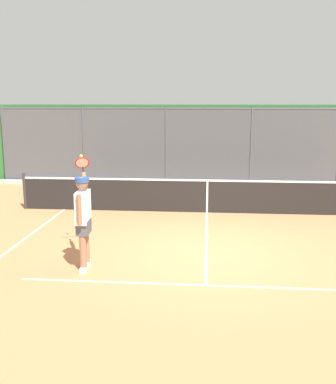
% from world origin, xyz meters
% --- Properties ---
extents(ground_plane, '(60.00, 60.00, 0.00)m').
position_xyz_m(ground_plane, '(0.00, 0.00, 0.00)').
color(ground_plane, '#C67A4C').
extents(court_line_markings, '(8.46, 9.61, 0.01)m').
position_xyz_m(court_line_markings, '(0.00, 2.02, 0.00)').
color(court_line_markings, white).
rests_on(court_line_markings, ground).
extents(fence_backdrop, '(18.85, 1.37, 3.03)m').
position_xyz_m(fence_backdrop, '(0.00, -8.45, 1.51)').
color(fence_backdrop, '#474C51').
rests_on(fence_backdrop, ground).
extents(tennis_net, '(10.88, 0.09, 1.07)m').
position_xyz_m(tennis_net, '(0.00, -3.58, 0.49)').
color(tennis_net, '#2D2D2D').
rests_on(tennis_net, ground).
extents(tennis_player, '(0.54, 1.43, 2.06)m').
position_xyz_m(tennis_player, '(2.30, 1.07, 1.05)').
color(tennis_player, silver).
rests_on(tennis_player, ground).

